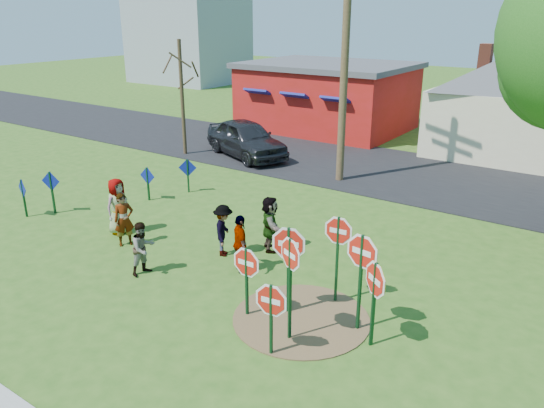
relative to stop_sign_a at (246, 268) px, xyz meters
The scene contains 26 objects.
ground 3.91m from the stop_sign_a, 154.90° to the left, with size 120.00×120.00×0.00m, color #2E5819.
road 13.55m from the stop_sign_a, 104.41° to the left, with size 120.00×7.50×0.04m, color black.
dirt_patch 1.77m from the stop_sign_a, 26.64° to the left, with size 3.20×3.20×0.03m, color brown.
red_building 21.49m from the stop_sign_a, 114.36° to the left, with size 9.40×7.69×3.90m.
cream_house 19.76m from the stop_sign_a, 83.75° to the left, with size 9.40×9.40×6.50m.
distant_building 44.58m from the stop_sign_a, 134.80° to the left, with size 10.00×8.00×8.00m, color #8C939E.
stop_sign_a is the anchor object (origin of this frame).
stop_sign_b 2.29m from the stop_sign_a, 51.11° to the left, with size 0.95×0.11×2.37m.
stop_sign_c 1.47m from the stop_sign_a, 10.27° to the right, with size 0.88×0.42×2.52m.
stop_sign_d 2.63m from the stop_sign_a, 21.46° to the left, with size 1.05×0.18×2.46m.
stop_sign_e 1.62m from the stop_sign_a, 34.71° to the right, with size 0.96×0.15×1.76m.
stop_sign_f 2.97m from the stop_sign_a, 10.99° to the left, with size 0.86×0.63×2.10m.
stop_sign_g 1.03m from the stop_sign_a, 42.03° to the left, with size 1.03×0.36×2.32m.
blue_diamond_a 10.20m from the stop_sign_a, behind, with size 0.66×0.16×1.37m.
blue_diamond_b 9.79m from the stop_sign_a, behind, with size 0.67×0.26×1.54m.
blue_diamond_c 9.05m from the stop_sign_a, 151.66° to the left, with size 0.69×0.08×1.30m.
blue_diamond_d 9.41m from the stop_sign_a, 141.61° to the left, with size 0.63×0.38×1.36m.
person_a 6.55m from the stop_sign_a, 166.17° to the left, with size 0.90×0.58×1.83m, color #41468E.
person_b 5.60m from the stop_sign_a, 169.07° to the left, with size 0.60×0.39×1.65m, color #317E6E.
person_c 3.62m from the stop_sign_a, behind, with size 0.73×0.57×1.49m, color #995646.
person_d 3.42m from the stop_sign_a, 138.94° to the left, with size 1.00×0.57×1.55m, color #2E2E32.
person_e 2.30m from the stop_sign_a, 131.78° to the left, with size 0.96×0.40×1.64m, color #4F335F.
person_f 3.69m from the stop_sign_a, 116.63° to the left, with size 1.56×0.50×1.69m, color #1E582E.
suv 14.40m from the stop_sign_a, 127.55° to the left, with size 2.09×5.19×1.77m, color #2E2F33.
utility_pole 11.83m from the stop_sign_a, 106.81° to the left, with size 2.46×0.56×10.10m.
bare_tree_west 15.53m from the stop_sign_a, 139.00° to the left, with size 1.80×1.80×5.52m.
Camera 1 is at (10.04, -10.15, 6.76)m, focal length 35.00 mm.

